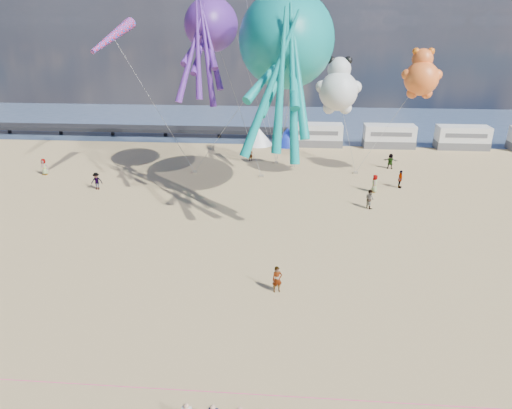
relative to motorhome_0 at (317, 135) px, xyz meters
The scene contains 29 objects.
ground 40.48m from the motorhome_0, 98.53° to the right, with size 120.00×120.00×0.00m, color tan.
water 16.22m from the motorhome_0, 111.80° to the left, with size 120.00×120.00×0.00m, color #384C6C.
pier 34.24m from the motorhome_0, behind, with size 60.00×3.00×0.50m, color black.
motorhome_0 is the anchor object (origin of this frame).
motorhome_1 9.50m from the motorhome_0, ahead, with size 6.60×2.50×3.00m, color silver.
motorhome_2 19.00m from the motorhome_0, ahead, with size 6.60×2.50×3.00m, color silver.
tent_white 8.01m from the motorhome_0, behind, with size 4.00×4.00×2.40m, color white.
tent_blue 4.01m from the motorhome_0, behind, with size 4.00×4.00×2.40m, color #1933CC.
rope_line 45.42m from the motorhome_0, 97.59° to the right, with size 0.03×0.03×34.00m, color #F2338C.
standing_person 36.63m from the motorhome_0, 96.46° to the right, with size 0.64×0.42×1.74m, color tan.
beachgoer_0 33.94m from the motorhome_0, 153.79° to the right, with size 0.66×0.43×1.82m, color #7F6659.
beachgoer_1 22.29m from the motorhome_0, 80.43° to the right, with size 0.86×0.56×1.75m, color #7F6659.
beachgoer_2 29.78m from the motorhome_0, 139.93° to the right, with size 0.86×0.67×1.77m, color #7F6659.
beachgoer_3 17.97m from the motorhome_0, 64.94° to the right, with size 1.19×0.68×1.84m, color #7F6659.
beachgoer_4 12.56m from the motorhome_0, 51.11° to the right, with size 1.04×0.43×1.78m, color #7F6659.
beachgoer_5 11.48m from the motorhome_0, 136.57° to the right, with size 1.39×0.44×1.50m, color #7F6659.
beachgoer_6 18.42m from the motorhome_0, 74.79° to the right, with size 0.65×0.43×1.79m, color #7F6659.
sandbag_a 19.31m from the motorhome_0, 137.13° to the right, with size 0.50×0.35×0.22m, color gray.
sandbag_b 15.49m from the motorhome_0, 115.37° to the right, with size 0.50×0.35×0.22m, color gray.
sandbag_c 12.59m from the motorhome_0, 72.58° to the right, with size 0.50×0.35×0.22m, color gray.
sandbag_d 10.48m from the motorhome_0, 107.96° to the right, with size 0.50×0.35×0.22m, color gray.
sandbag_e 10.27m from the motorhome_0, 120.62° to the right, with size 0.50×0.35×0.22m, color gray.
kite_octopus_teal 23.90m from the motorhome_0, 101.83° to the right, with size 5.51×12.85×14.69m, color #0D8C88, non-canonical shape.
kite_octopus_purple 23.39m from the motorhome_0, 127.16° to the right, with size 4.33×10.10×11.55m, color #592691, non-canonical shape.
kite_panda 16.68m from the motorhome_0, 86.14° to the right, with size 4.62×4.35×6.52m, color silver, non-canonical shape.
kite_teddy_orange 18.56m from the motorhome_0, 55.73° to the right, with size 4.05×3.81×5.72m, color orange, non-canonical shape.
windsock_left 29.39m from the motorhome_0, 140.65° to the right, with size 1.10×6.92×6.92m, color red, non-canonical shape.
windsock_mid 17.11m from the motorhome_0, 107.00° to the right, with size 1.00×6.45×6.45m, color red, non-canonical shape.
windsock_right 16.81m from the motorhome_0, 103.40° to the right, with size 0.90×4.93×4.93m, color red, non-canonical shape.
Camera 1 is at (2.48, -20.90, 15.78)m, focal length 32.00 mm.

